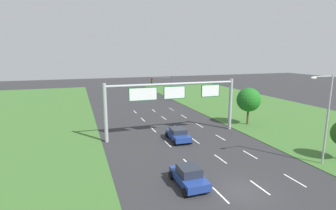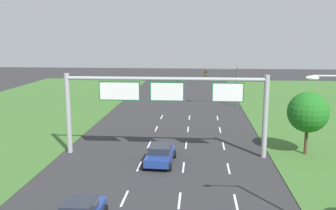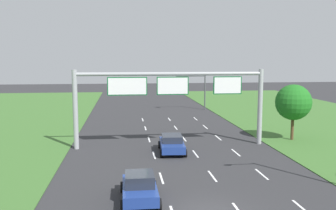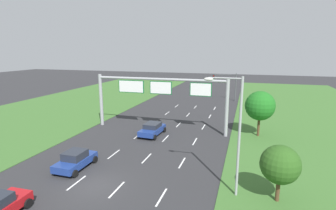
# 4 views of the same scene
# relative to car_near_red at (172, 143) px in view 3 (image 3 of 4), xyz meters

# --- Properties ---
(lane_dashes_inner_left) EXTENTS (0.14, 50.40, 0.01)m
(lane_dashes_inner_left) POSITION_rel_car_near_red_xyz_m (-1.59, -6.75, -0.77)
(lane_dashes_inner_left) COLOR white
(lane_dashes_inner_left) RESTS_ON ground_plane
(lane_dashes_inner_right) EXTENTS (0.14, 50.40, 0.01)m
(lane_dashes_inner_right) POSITION_rel_car_near_red_xyz_m (1.91, -6.75, -0.77)
(lane_dashes_inner_right) COLOR white
(lane_dashes_inner_right) RESTS_ON ground_plane
(lane_dashes_slip) EXTENTS (0.14, 50.40, 0.01)m
(lane_dashes_slip) POSITION_rel_car_near_red_xyz_m (5.41, -6.75, -0.77)
(lane_dashes_slip) COLOR white
(lane_dashes_slip) RESTS_ON ground_plane
(car_near_red) EXTENTS (2.39, 4.37, 1.50)m
(car_near_red) POSITION_rel_car_near_red_xyz_m (0.00, 0.00, 0.00)
(car_near_red) COLOR navy
(car_near_red) RESTS_ON ground_plane
(car_mid_lane) EXTENTS (2.17, 4.06, 1.59)m
(car_mid_lane) POSITION_rel_car_near_red_xyz_m (-3.22, -10.58, 0.01)
(car_mid_lane) COLOR navy
(car_mid_lane) RESTS_ON ground_plane
(sign_gantry) EXTENTS (17.24, 0.44, 7.00)m
(sign_gantry) POSITION_rel_car_near_red_xyz_m (0.19, 2.24, 4.18)
(sign_gantry) COLOR #9EA0A5
(sign_gantry) RESTS_ON ground_plane
(traffic_light_mast) EXTENTS (4.76, 0.49, 5.60)m
(traffic_light_mast) POSITION_rel_car_near_red_xyz_m (6.54, 25.48, 3.09)
(traffic_light_mast) COLOR #47494F
(traffic_light_mast) RESTS_ON ground_plane
(roadside_tree_mid) EXTENTS (3.47, 3.47, 5.48)m
(roadside_tree_mid) POSITION_rel_car_near_red_xyz_m (12.30, 3.30, 2.97)
(roadside_tree_mid) COLOR #513823
(roadside_tree_mid) RESTS_ON ground_plane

